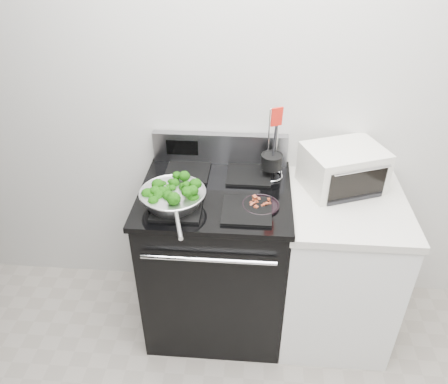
# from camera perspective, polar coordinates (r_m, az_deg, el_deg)

# --- Properties ---
(back_wall) EXTENTS (4.00, 0.02, 2.70)m
(back_wall) POSITION_cam_1_polar(r_m,az_deg,el_deg) (2.38, 6.90, 12.42)
(back_wall) COLOR #B8B6AF
(back_wall) RESTS_ON ground
(gas_range) EXTENTS (0.79, 0.69, 1.13)m
(gas_range) POSITION_cam_1_polar(r_m,az_deg,el_deg) (2.56, -1.03, -8.50)
(gas_range) COLOR black
(gas_range) RESTS_ON floor
(counter) EXTENTS (0.62, 0.68, 0.92)m
(counter) POSITION_cam_1_polar(r_m,az_deg,el_deg) (2.61, 14.32, -9.52)
(counter) COLOR white
(counter) RESTS_ON floor
(skillet) EXTENTS (0.33, 0.51, 0.07)m
(skillet) POSITION_cam_1_polar(r_m,az_deg,el_deg) (2.15, -6.69, -0.63)
(skillet) COLOR silver
(skillet) RESTS_ON gas_range
(broccoli_pile) EXTENTS (0.26, 0.26, 0.09)m
(broccoli_pile) POSITION_cam_1_polar(r_m,az_deg,el_deg) (2.14, -6.73, -0.17)
(broccoli_pile) COLOR black
(broccoli_pile) RESTS_ON skillet
(bacon_plate) EXTENTS (0.19, 0.19, 0.04)m
(bacon_plate) POSITION_cam_1_polar(r_m,az_deg,el_deg) (2.15, 4.82, -1.50)
(bacon_plate) COLOR black
(bacon_plate) RESTS_ON gas_range
(utensil_holder) EXTENTS (0.13, 0.13, 0.41)m
(utensil_holder) POSITION_cam_1_polar(r_m,az_deg,el_deg) (2.37, 6.21, 3.49)
(utensil_holder) COLOR silver
(utensil_holder) RESTS_ON gas_range
(toaster_oven) EXTENTS (0.48, 0.42, 0.23)m
(toaster_oven) POSITION_cam_1_polar(r_m,az_deg,el_deg) (2.39, 15.24, 3.02)
(toaster_oven) COLOR beige
(toaster_oven) RESTS_ON counter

